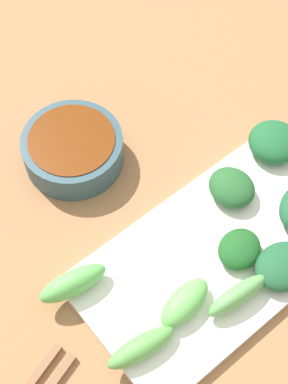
{
  "coord_description": "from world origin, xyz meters",
  "views": [
    {
      "loc": [
        0.21,
        -0.2,
        0.61
      ],
      "look_at": [
        -0.04,
        0.0,
        0.05
      ],
      "focal_mm": 53.62,
      "sensor_mm": 36.0,
      "label": 1
    }
  ],
  "objects": [
    {
      "name": "tabletop",
      "position": [
        0.0,
        0.0,
        0.01
      ],
      "size": [
        2.1,
        2.1,
        0.02
      ],
      "primitive_type": "cube",
      "color": "#9F6E46",
      "rests_on": "ground"
    },
    {
      "name": "sauce_bowl",
      "position": [
        -0.14,
        -0.02,
        0.04
      ],
      "size": [
        0.12,
        0.12,
        0.04
      ],
      "color": "#2F4A58",
      "rests_on": "tabletop"
    },
    {
      "name": "serving_plate",
      "position": [
        0.07,
        0.03,
        0.03
      ],
      "size": [
        0.17,
        0.32,
        0.01
      ],
      "primitive_type": "cube",
      "color": "white",
      "rests_on": "tabletop"
    },
    {
      "name": "broccoli_stalk_1",
      "position": [
        0.0,
        -0.12,
        0.05
      ],
      "size": [
        0.04,
        0.08,
        0.03
      ],
      "primitive_type": "ellipsoid",
      "rotation": [
        0.0,
        0.0,
        -0.18
      ],
      "color": "#61BA58",
      "rests_on": "serving_plate"
    },
    {
      "name": "broccoli_leafy_2",
      "position": [
        0.01,
        0.17,
        0.05
      ],
      "size": [
        0.07,
        0.07,
        0.03
      ],
      "primitive_type": "ellipsoid",
      "rotation": [
        0.0,
        0.0,
        -0.09
      ],
      "color": "#1E5D31",
      "rests_on": "serving_plate"
    },
    {
      "name": "broccoli_leafy_3",
      "position": [
        0.02,
        0.08,
        0.05
      ],
      "size": [
        0.06,
        0.05,
        0.03
      ],
      "primitive_type": "ellipsoid",
      "rotation": [
        0.0,
        0.0,
        0.04
      ],
      "color": "#255D2D",
      "rests_on": "serving_plate"
    },
    {
      "name": "broccoli_stalk_4",
      "position": [
        0.12,
        -0.0,
        0.05
      ],
      "size": [
        0.03,
        0.08,
        0.03
      ],
      "primitive_type": "ellipsoid",
      "rotation": [
        0.0,
        0.0,
        -0.09
      ],
      "color": "#64A95B",
      "rests_on": "serving_plate"
    },
    {
      "name": "broccoli_stalk_5",
      "position": [
        0.09,
        -0.05,
        0.05
      ],
      "size": [
        0.04,
        0.07,
        0.03
      ],
      "primitive_type": "ellipsoid",
      "rotation": [
        0.0,
        0.0,
        0.14
      ],
      "color": "#68BA59",
      "rests_on": "serving_plate"
    },
    {
      "name": "broccoli_leafy_6",
      "position": [
        0.08,
        0.04,
        0.04
      ],
      "size": [
        0.06,
        0.06,
        0.02
      ],
      "primitive_type": "ellipsoid",
      "rotation": [
        0.0,
        0.0,
        0.25
      ],
      "color": "#1C5621",
      "rests_on": "serving_plate"
    },
    {
      "name": "broccoli_leafy_7",
      "position": [
        0.12,
        0.06,
        0.05
      ],
      "size": [
        0.06,
        0.07,
        0.03
      ],
      "primitive_type": "ellipsoid",
      "rotation": [
        0.0,
        0.0,
        -0.11
      ],
      "color": "#205834",
      "rests_on": "serving_plate"
    },
    {
      "name": "broccoli_stalk_8",
      "position": [
        0.1,
        -0.11,
        0.04
      ],
      "size": [
        0.03,
        0.08,
        0.02
      ],
      "primitive_type": "ellipsoid",
      "rotation": [
        0.0,
        0.0,
        -0.16
      ],
      "color": "#5DA54E",
      "rests_on": "serving_plate"
    }
  ]
}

